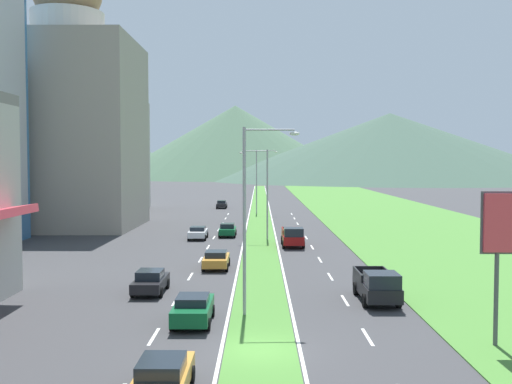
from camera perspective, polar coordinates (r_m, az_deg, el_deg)
ground_plane at (r=26.81m, az=0.45°, el=-15.18°), size 600.00×600.00×0.00m
grass_median at (r=85.89m, az=0.39°, el=-2.63°), size 3.20×240.00×0.06m
grass_verge_right at (r=88.33m, az=13.89°, el=-2.56°), size 24.00×240.00×0.06m
lane_dash_left_3 at (r=29.28m, az=-9.88°, el=-13.64°), size 0.16×2.80×0.01m
lane_dash_left_4 at (r=36.32m, az=-7.78°, el=-10.36°), size 0.16×2.80×0.01m
lane_dash_left_5 at (r=43.47m, az=-6.39°, el=-8.14°), size 0.16×2.80×0.01m
lane_dash_left_6 at (r=50.69m, az=-5.41°, el=-6.55°), size 0.16×2.80×0.01m
lane_dash_left_7 at (r=57.95m, az=-4.67°, el=-5.36°), size 0.16×2.80×0.01m
lane_dash_left_8 at (r=65.23m, az=-4.10°, el=-4.43°), size 0.16×2.80×0.01m
lane_dash_left_9 at (r=72.53m, az=-3.65°, el=-3.68°), size 0.16×2.80×0.01m
lane_dash_left_10 at (r=79.85m, az=-3.28°, el=-3.08°), size 0.16×2.80×0.01m
lane_dash_left_11 at (r=87.18m, az=-2.97°, el=-2.57°), size 0.16×2.80×0.01m
lane_dash_left_12 at (r=94.51m, az=-2.71°, el=-2.14°), size 0.16×2.80×0.01m
lane_dash_right_3 at (r=29.30m, az=10.76°, el=-13.64°), size 0.16×2.80×0.01m
lane_dash_right_4 at (r=36.33m, az=8.63°, el=-10.36°), size 0.16×2.80×0.01m
lane_dash_right_5 at (r=43.48m, az=7.22°, el=-8.14°), size 0.16×2.80×0.01m
lane_dash_right_6 at (r=50.70m, az=6.22°, el=-6.55°), size 0.16×2.80×0.01m
lane_dash_right_7 at (r=57.96m, az=5.47°, el=-5.36°), size 0.16×2.80×0.01m
lane_dash_right_8 at (r=65.24m, az=4.89°, el=-4.43°), size 0.16×2.80×0.01m
lane_dash_right_9 at (r=72.54m, az=4.43°, el=-3.69°), size 0.16×2.80×0.01m
lane_dash_right_10 at (r=79.86m, az=4.05°, el=-3.08°), size 0.16×2.80×0.01m
lane_dash_right_11 at (r=87.18m, az=3.74°, el=-2.57°), size 0.16×2.80×0.01m
lane_dash_right_12 at (r=94.52m, az=3.48°, el=-2.15°), size 0.16×2.80×0.01m
edge_line_median_left at (r=85.91m, az=-0.78°, el=-2.65°), size 0.16×240.00×0.01m
edge_line_median_right at (r=85.91m, az=1.55°, el=-2.65°), size 0.16×240.00×0.01m
domed_building at (r=78.87m, az=-17.66°, el=6.77°), size 17.03×17.03×34.07m
midrise_colored at (r=105.73m, az=-14.67°, el=3.48°), size 14.02×14.02×19.10m
hill_far_left at (r=342.08m, az=-18.88°, el=4.26°), size 172.59×172.59×34.68m
hill_far_center at (r=313.24m, az=-2.02°, el=4.89°), size 132.80×132.80×38.33m
hill_far_right at (r=279.94m, az=12.84°, el=4.30°), size 168.09×168.09×30.99m
street_lamp_near at (r=31.60m, az=-0.57°, el=-1.62°), size 3.06×0.33×10.21m
street_lamp_mid at (r=62.64m, az=0.81°, el=0.38°), size 3.09×0.44×9.68m
street_lamp_far at (r=93.69m, az=0.28°, el=1.44°), size 3.46×0.52×10.31m
car_0 at (r=31.03m, az=-6.13°, el=-11.19°), size 2.00×4.37×1.49m
car_1 at (r=106.23m, az=-3.35°, el=-1.20°), size 1.87×4.09×1.43m
car_2 at (r=46.38m, az=-3.88°, el=-6.53°), size 2.03×4.23×1.39m
car_3 at (r=21.99m, az=-9.08°, el=-17.33°), size 1.95×4.53×1.44m
car_4 at (r=38.41m, az=-10.20°, el=-8.51°), size 1.95×4.29×1.48m
car_5 at (r=66.08m, az=-2.78°, el=-3.68°), size 1.92×4.04×1.47m
car_6 at (r=64.00m, az=-5.65°, el=-3.93°), size 1.96×4.16×1.37m
pickup_truck_0 at (r=58.20m, az=3.58°, el=-4.34°), size 2.18×5.40×2.00m
pickup_truck_1 at (r=36.04m, az=11.69°, el=-8.91°), size 2.18×5.40×2.00m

